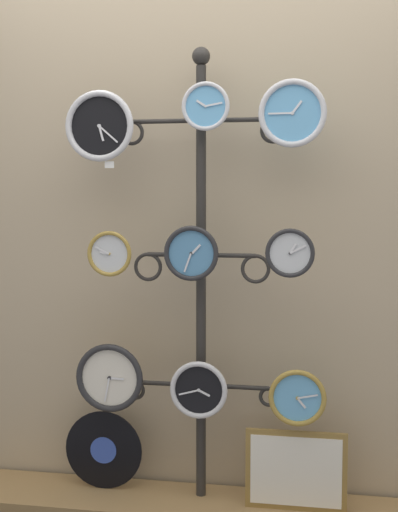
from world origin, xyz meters
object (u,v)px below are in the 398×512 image
(clock_top_center, at_px, (206,106))
(clock_bottom_center, at_px, (199,390))
(clock_middle_center, at_px, (191,253))
(clock_middle_right, at_px, (290,253))
(clock_bottom_left, at_px, (110,378))
(clock_middle_left, at_px, (110,254))
(clock_top_right, at_px, (292,113))
(display_stand, at_px, (201,358))
(picture_frame, at_px, (296,471))
(vinyl_record, at_px, (104,450))
(clock_top_left, at_px, (100,126))
(clock_bottom_right, at_px, (297,398))

(clock_top_center, height_order, clock_bottom_center, clock_top_center)
(clock_middle_center, distance_m, clock_middle_right, 0.41)
(clock_bottom_left, distance_m, clock_bottom_center, 0.40)
(clock_middle_left, relative_size, clock_bottom_center, 0.79)
(clock_top_right, bearing_deg, display_stand, 166.75)
(clock_middle_center, xyz_separation_m, clock_bottom_center, (0.03, 0.02, -0.59))
(display_stand, bearing_deg, clock_middle_right, -15.85)
(clock_bottom_left, relative_size, picture_frame, 0.71)
(clock_top_right, xyz_separation_m, vinyl_record, (-0.84, 0.08, -1.48))
(clock_middle_left, height_order, clock_middle_right, clock_middle_right)
(clock_bottom_left, bearing_deg, picture_frame, 0.72)
(clock_top_left, distance_m, clock_middle_right, 0.96)
(clock_top_right, height_order, picture_frame, clock_top_right)
(display_stand, distance_m, clock_top_right, 1.11)
(clock_middle_left, bearing_deg, clock_top_right, -0.05)
(picture_frame, bearing_deg, clock_bottom_center, -178.82)
(picture_frame, bearing_deg, clock_top_right, -159.02)
(clock_top_left, bearing_deg, clock_middle_right, 0.36)
(clock_top_left, distance_m, clock_bottom_right, 1.40)
(clock_bottom_right, distance_m, picture_frame, 0.32)
(display_stand, xyz_separation_m, clock_middle_center, (-0.02, -0.11, 0.47))
(clock_top_center, height_order, vinyl_record, clock_top_center)
(clock_bottom_center, height_order, clock_bottom_right, clock_bottom_center)
(clock_middle_left, relative_size, picture_frame, 0.46)
(clock_top_right, distance_m, clock_bottom_right, 1.17)
(clock_top_right, distance_m, vinyl_record, 1.70)
(display_stand, xyz_separation_m, picture_frame, (0.42, -0.08, -0.45))
(clock_top_center, distance_m, clock_bottom_left, 1.23)
(clock_middle_left, distance_m, clock_bottom_center, 0.70)
(clock_bottom_center, bearing_deg, clock_bottom_right, -2.61)
(clock_middle_center, xyz_separation_m, picture_frame, (0.44, 0.03, -0.92))
(clock_middle_left, xyz_separation_m, picture_frame, (0.80, 0.01, -0.91))
(clock_middle_left, height_order, picture_frame, clock_middle_left)
(clock_bottom_left, bearing_deg, clock_bottom_right, -1.23)
(clock_middle_left, relative_size, clock_bottom_left, 0.65)
(display_stand, xyz_separation_m, clock_bottom_right, (0.42, -0.11, -0.13))
(clock_top_right, relative_size, clock_middle_left, 1.40)
(clock_bottom_center, bearing_deg, clock_bottom_left, -179.77)
(clock_middle_left, distance_m, clock_middle_center, 0.36)
(clock_middle_center, xyz_separation_m, clock_bottom_right, (0.45, -0.00, -0.59))
(clock_top_left, height_order, clock_bottom_right, clock_top_left)
(clock_top_left, distance_m, clock_bottom_center, 1.19)
(clock_top_left, relative_size, clock_middle_left, 1.52)
(clock_middle_center, height_order, clock_bottom_right, clock_middle_center)
(clock_top_left, height_order, clock_middle_left, clock_top_left)
(clock_middle_left, bearing_deg, vinyl_record, 128.70)
(clock_bottom_left, distance_m, vinyl_record, 0.37)
(clock_top_center, bearing_deg, clock_middle_left, -179.70)
(clock_middle_left, relative_size, vinyl_record, 0.55)
(clock_bottom_left, relative_size, clock_bottom_right, 1.26)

